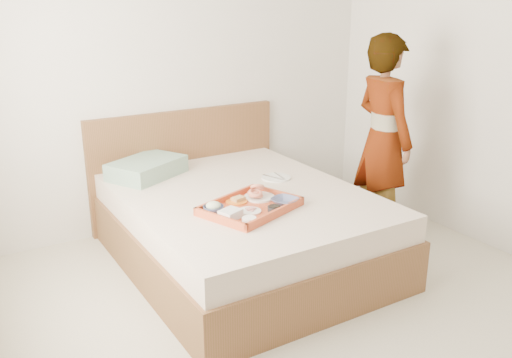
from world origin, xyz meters
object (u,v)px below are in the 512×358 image
Objects in this scene: tray at (250,206)px; person at (383,139)px; dinner_plate at (276,178)px; bed at (243,227)px.

tray is 1.31m from person.
dinner_plate is (0.50, 0.46, -0.02)m from tray.
person is (1.28, 0.16, 0.24)m from tray.
bed is 9.11× the size of dinner_plate.
tray is at bearing -111.41° from bed.
dinner_plate reaches higher than bed.
tray is 0.67m from dinner_plate.
person is at bearing -13.15° from tray.
dinner_plate is 0.87m from person.
person reaches higher than dinner_plate.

